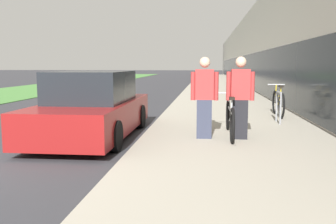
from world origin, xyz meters
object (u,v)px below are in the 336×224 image
Objects in this scene: tandem_bicycle at (230,119)px; cruiser_bike_nearest at (278,103)px; parked_sedan_curbside at (93,108)px; person_bystander at (204,98)px; person_rider at (240,98)px; bike_rack_hoop at (279,104)px.

cruiser_bike_nearest reaches higher than tandem_bicycle.
parked_sedan_curbside reaches higher than tandem_bicycle.
person_bystander is at bearing -152.36° from tandem_bicycle.
cruiser_bike_nearest is 5.77m from parked_sedan_curbside.
cruiser_bike_nearest is 0.39× the size of parked_sedan_curbside.
parked_sedan_curbside is at bearing 174.34° from person_rider.
bike_rack_hoop is 4.88m from parked_sedan_curbside.
tandem_bicycle is at bearing -124.87° from bike_rack_hoop.
tandem_bicycle is at bearing 27.64° from person_bystander.
person_rider is 1.00× the size of person_bystander.
cruiser_bike_nearest is at bearing 79.95° from bike_rack_hoop.
person_rider is 0.96× the size of cruiser_bike_nearest.
tandem_bicycle is at bearing 123.17° from person_rider.
tandem_bicycle is 0.51× the size of parked_sedan_curbside.
bike_rack_hoop is 1.38m from cruiser_bike_nearest.
person_rider reaches higher than person_bystander.
person_bystander is 3.04m from bike_rack_hoop.
bike_rack_hoop is at bearing 62.02° from person_rider.
person_rider is 0.38× the size of parked_sedan_curbside.
tandem_bicycle reaches higher than bike_rack_hoop.
cruiser_bike_nearest is at bearing 64.01° from tandem_bicycle.
tandem_bicycle is 1.36× the size of person_bystander.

